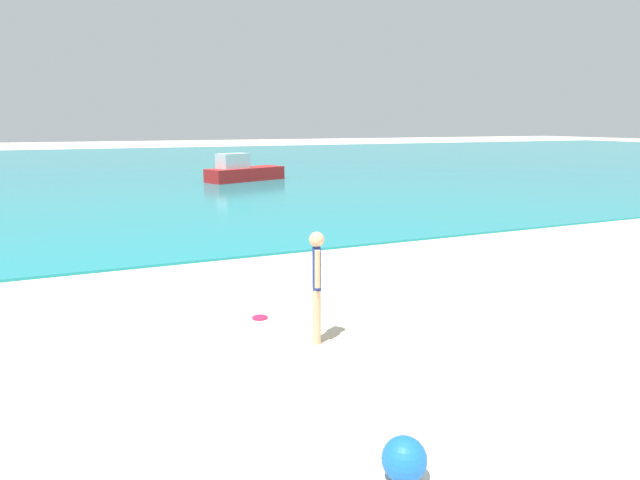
{
  "coord_description": "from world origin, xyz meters",
  "views": [
    {
      "loc": [
        -3.95,
        -1.38,
        3.1
      ],
      "look_at": [
        -0.29,
        6.92,
        1.17
      ],
      "focal_mm": 30.91,
      "sensor_mm": 36.0,
      "label": 1
    }
  ],
  "objects_px": {
    "frisbee": "(260,318)",
    "person_standing": "(317,280)",
    "boat_near": "(243,171)",
    "beach_ball": "(404,459)"
  },
  "relations": [
    {
      "from": "boat_near",
      "to": "beach_ball",
      "type": "bearing_deg",
      "value": -123.38
    },
    {
      "from": "boat_near",
      "to": "beach_ball",
      "type": "relative_size",
      "value": 11.22
    },
    {
      "from": "frisbee",
      "to": "beach_ball",
      "type": "bearing_deg",
      "value": -91.17
    },
    {
      "from": "frisbee",
      "to": "person_standing",
      "type": "bearing_deg",
      "value": -69.97
    },
    {
      "from": "frisbee",
      "to": "boat_near",
      "type": "relative_size",
      "value": 0.06
    },
    {
      "from": "person_standing",
      "to": "beach_ball",
      "type": "distance_m",
      "value": 3.33
    },
    {
      "from": "boat_near",
      "to": "person_standing",
      "type": "bearing_deg",
      "value": -123.83
    },
    {
      "from": "person_standing",
      "to": "boat_near",
      "type": "distance_m",
      "value": 22.36
    },
    {
      "from": "person_standing",
      "to": "frisbee",
      "type": "distance_m",
      "value": 1.62
    },
    {
      "from": "beach_ball",
      "to": "frisbee",
      "type": "bearing_deg",
      "value": 88.83
    }
  ]
}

